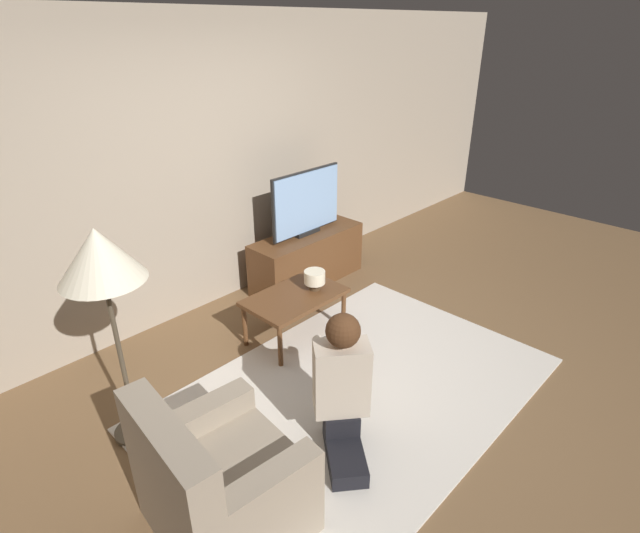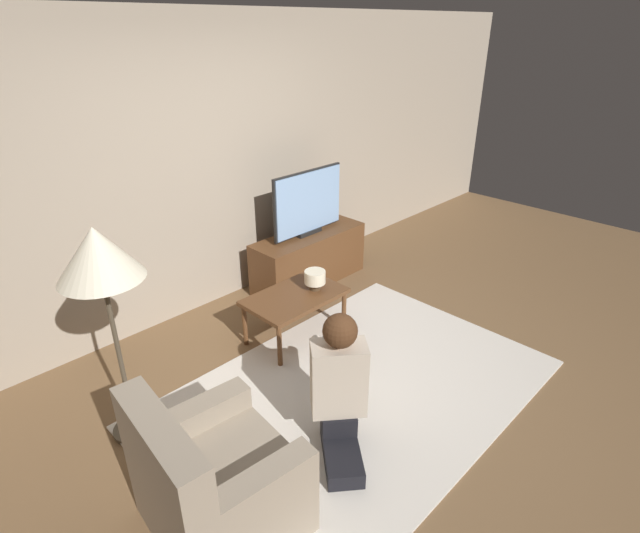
{
  "view_description": "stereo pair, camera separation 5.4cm",
  "coord_description": "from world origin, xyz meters",
  "px_view_note": "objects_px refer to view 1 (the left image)",
  "views": [
    {
      "loc": [
        -2.29,
        -1.82,
        2.47
      ],
      "look_at": [
        0.29,
        0.65,
        0.72
      ],
      "focal_mm": 28.0,
      "sensor_mm": 36.0,
      "label": 1
    },
    {
      "loc": [
        -2.25,
        -1.86,
        2.47
      ],
      "look_at": [
        0.29,
        0.65,
        0.72
      ],
      "focal_mm": 28.0,
      "sensor_mm": 36.0,
      "label": 2
    }
  ],
  "objects_px": {
    "armchair": "(221,487)",
    "table_lamp": "(315,278)",
    "coffee_table": "(295,300)",
    "floor_lamp": "(100,262)",
    "tv": "(306,203)",
    "person_kneeling": "(342,382)"
  },
  "relations": [
    {
      "from": "armchair",
      "to": "table_lamp",
      "type": "height_order",
      "value": "armchair"
    },
    {
      "from": "coffee_table",
      "to": "table_lamp",
      "type": "height_order",
      "value": "table_lamp"
    },
    {
      "from": "tv",
      "to": "armchair",
      "type": "relative_size",
      "value": 1.02
    },
    {
      "from": "tv",
      "to": "person_kneeling",
      "type": "height_order",
      "value": "tv"
    },
    {
      "from": "coffee_table",
      "to": "person_kneeling",
      "type": "relative_size",
      "value": 0.87
    },
    {
      "from": "floor_lamp",
      "to": "tv",
      "type": "bearing_deg",
      "value": 16.95
    },
    {
      "from": "coffee_table",
      "to": "person_kneeling",
      "type": "height_order",
      "value": "person_kneeling"
    },
    {
      "from": "armchair",
      "to": "person_kneeling",
      "type": "xyz_separation_m",
      "value": [
        0.89,
        -0.06,
        0.2
      ]
    },
    {
      "from": "person_kneeling",
      "to": "armchair",
      "type": "bearing_deg",
      "value": 35.93
    },
    {
      "from": "floor_lamp",
      "to": "armchair",
      "type": "relative_size",
      "value": 1.71
    },
    {
      "from": "floor_lamp",
      "to": "table_lamp",
      "type": "distance_m",
      "value": 1.87
    },
    {
      "from": "floor_lamp",
      "to": "person_kneeling",
      "type": "xyz_separation_m",
      "value": [
        0.88,
        -1.04,
        -0.77
      ]
    },
    {
      "from": "coffee_table",
      "to": "floor_lamp",
      "type": "xyz_separation_m",
      "value": [
        -1.52,
        -0.05,
        0.9
      ]
    },
    {
      "from": "coffee_table",
      "to": "floor_lamp",
      "type": "relative_size",
      "value": 0.56
    },
    {
      "from": "floor_lamp",
      "to": "person_kneeling",
      "type": "bearing_deg",
      "value": -49.76
    },
    {
      "from": "tv",
      "to": "table_lamp",
      "type": "height_order",
      "value": "tv"
    },
    {
      "from": "coffee_table",
      "to": "floor_lamp",
      "type": "distance_m",
      "value": 1.77
    },
    {
      "from": "coffee_table",
      "to": "floor_lamp",
      "type": "height_order",
      "value": "floor_lamp"
    },
    {
      "from": "armchair",
      "to": "coffee_table",
      "type": "bearing_deg",
      "value": -50.18
    },
    {
      "from": "tv",
      "to": "coffee_table",
      "type": "bearing_deg",
      "value": -140.56
    },
    {
      "from": "tv",
      "to": "table_lamp",
      "type": "relative_size",
      "value": 4.89
    },
    {
      "from": "coffee_table",
      "to": "tv",
      "type": "bearing_deg",
      "value": 39.44
    }
  ]
}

